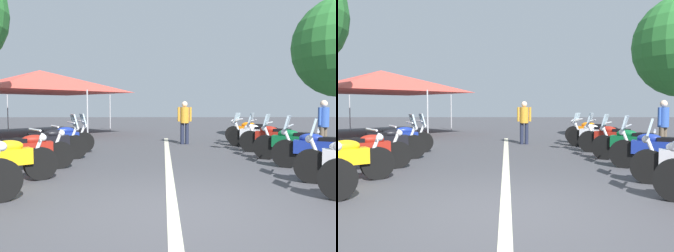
% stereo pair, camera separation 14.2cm
% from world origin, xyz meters
% --- Properties ---
extents(ground_plane, '(80.00, 80.00, 0.00)m').
position_xyz_m(ground_plane, '(0.00, 0.00, 0.00)').
color(ground_plane, '#424247').
extents(lane_centre_stripe, '(13.98, 0.16, 0.01)m').
position_xyz_m(lane_centre_stripe, '(3.62, 0.00, 0.00)').
color(lane_centre_stripe, beige).
rests_on(lane_centre_stripe, ground_plane).
extents(motorcycle_left_row_2, '(1.20, 1.86, 0.99)m').
position_xyz_m(motorcycle_left_row_2, '(2.94, 3.10, 0.45)').
color(motorcycle_left_row_2, black).
rests_on(motorcycle_left_row_2, ground_plane).
extents(motorcycle_left_row_3, '(1.20, 1.89, 1.22)m').
position_xyz_m(motorcycle_left_row_3, '(4.38, 3.11, 0.47)').
color(motorcycle_left_row_3, black).
rests_on(motorcycle_left_row_3, ground_plane).
extents(motorcycle_left_row_4, '(1.15, 1.89, 1.20)m').
position_xyz_m(motorcycle_left_row_4, '(5.67, 3.18, 0.46)').
color(motorcycle_left_row_4, black).
rests_on(motorcycle_left_row_4, ground_plane).
extents(motorcycle_right_row_2, '(1.13, 1.91, 1.22)m').
position_xyz_m(motorcycle_right_row_2, '(3.03, -3.33, 0.47)').
color(motorcycle_right_row_2, black).
rests_on(motorcycle_right_row_2, ground_plane).
extents(motorcycle_right_row_3, '(1.20, 1.95, 1.22)m').
position_xyz_m(motorcycle_right_row_3, '(4.25, -3.25, 0.47)').
color(motorcycle_right_row_3, black).
rests_on(motorcycle_right_row_3, ground_plane).
extents(motorcycle_right_row_4, '(1.14, 1.95, 1.22)m').
position_xyz_m(motorcycle_right_row_4, '(5.73, -3.21, 0.48)').
color(motorcycle_right_row_4, black).
rests_on(motorcycle_right_row_4, ground_plane).
extents(motorcycle_right_row_5, '(1.28, 1.79, 1.20)m').
position_xyz_m(motorcycle_right_row_5, '(7.17, -3.05, 0.46)').
color(motorcycle_right_row_5, black).
rests_on(motorcycle_right_row_5, ground_plane).
extents(motorcycle_right_row_6, '(1.01, 2.02, 1.01)m').
position_xyz_m(motorcycle_right_row_6, '(8.47, -3.29, 0.46)').
color(motorcycle_right_row_6, black).
rests_on(motorcycle_right_row_6, ground_plane).
extents(bystander_0, '(0.32, 0.53, 1.61)m').
position_xyz_m(bystander_0, '(8.28, -0.68, 0.94)').
color(bystander_0, '#1E2338').
rests_on(bystander_0, ground_plane).
extents(bystander_4, '(0.35, 0.45, 1.61)m').
position_xyz_m(bystander_4, '(5.80, -4.75, 0.94)').
color(bystander_4, brown).
rests_on(bystander_4, ground_plane).
extents(event_tent, '(6.62, 6.62, 3.20)m').
position_xyz_m(event_tent, '(12.52, 6.22, 2.65)').
color(event_tent, '#E54C3F').
rests_on(event_tent, ground_plane).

